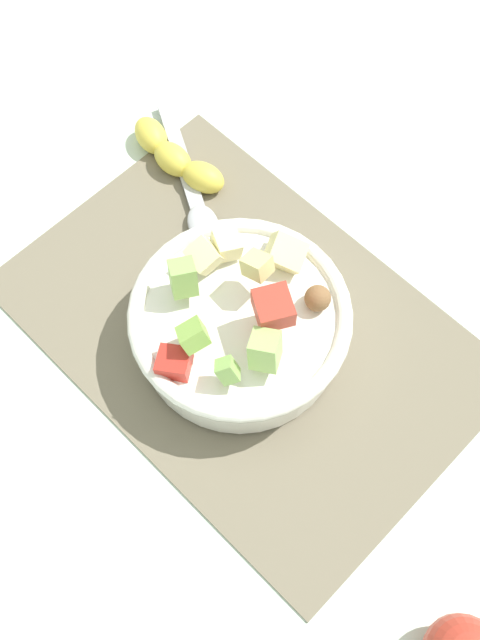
# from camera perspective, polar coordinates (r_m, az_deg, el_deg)

# --- Properties ---
(ground_plane) EXTENTS (2.40, 2.40, 0.00)m
(ground_plane) POSITION_cam_1_polar(r_m,az_deg,el_deg) (0.87, 0.36, -0.78)
(ground_plane) COLOR silver
(placemat) EXTENTS (0.52, 0.35, 0.01)m
(placemat) POSITION_cam_1_polar(r_m,az_deg,el_deg) (0.87, 0.37, -0.70)
(placemat) COLOR #756B56
(placemat) RESTS_ON ground_plane
(salad_bowl) EXTENTS (0.23, 0.23, 0.12)m
(salad_bowl) POSITION_cam_1_polar(r_m,az_deg,el_deg) (0.82, 0.02, -0.22)
(salad_bowl) COLOR white
(salad_bowl) RESTS_ON placemat
(serving_spoon) EXTENTS (0.21, 0.13, 0.01)m
(serving_spoon) POSITION_cam_1_polar(r_m,az_deg,el_deg) (0.95, -3.44, 9.20)
(serving_spoon) COLOR #B7B7BC
(serving_spoon) RESTS_ON placemat
(banana_whole) EXTENTS (0.15, 0.05, 0.04)m
(banana_whole) POSITION_cam_1_polar(r_m,az_deg,el_deg) (0.98, -4.74, 11.76)
(banana_whole) COLOR yellow
(banana_whole) RESTS_ON ground_plane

